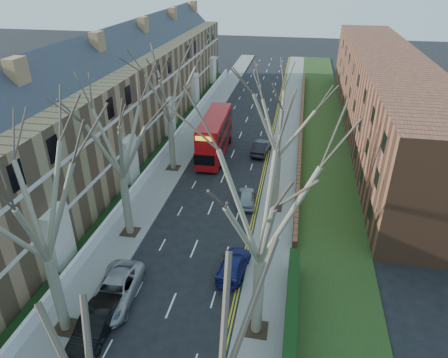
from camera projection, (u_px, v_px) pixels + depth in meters
The scene contains 17 objects.
pavement_left at pixel (196, 131), 52.92m from camera, with size 3.00×102.00×0.12m, color slate.
pavement_right at pixel (287, 138), 50.94m from camera, with size 3.00×102.00×0.12m, color slate.
terrace_left at pixel (110, 107), 44.66m from camera, with size 9.70×78.00×13.60m.
flats_right at pixel (383, 96), 50.17m from camera, with size 13.97×54.00×10.00m.
front_wall_left at pixel (165, 151), 46.01m from camera, with size 0.30×78.00×1.00m.
grass_verge_right at pixel (323, 140), 50.16m from camera, with size 6.00×102.00×0.06m.
tree_left_mid at pixel (31, 194), 19.83m from camera, with size 10.50×10.50×14.71m.
tree_left_far at pixel (116, 128), 28.62m from camera, with size 10.15×10.15×14.22m.
tree_left_dist at pixel (168, 81), 38.84m from camera, with size 10.50×10.50×14.71m.
tree_right_mid at pixel (263, 196), 19.68m from camera, with size 10.50×10.50×14.71m.
tree_right_far at pixel (281, 111), 31.93m from camera, with size 10.15×10.15×14.22m.
double_decker_bus at pixel (215, 136), 45.68m from camera, with size 3.00×10.88×4.53m.
car_left_mid at pixel (95, 325), 23.65m from camera, with size 1.65×4.73×1.56m, color black.
car_left_far at pixel (115, 291), 26.12m from camera, with size 2.60×5.64×1.57m, color #9E9DA2.
car_right_near at pixel (234, 265), 28.55m from camera, with size 1.80×4.44×1.29m, color navy.
car_right_mid at pixel (246, 197), 36.81m from camera, with size 1.55×3.85×1.31m, color gray.
car_right_far at pixel (261, 147), 46.60m from camera, with size 1.60×4.58×1.51m, color black.
Camera 1 is at (6.95, -8.99, 19.63)m, focal length 32.00 mm.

